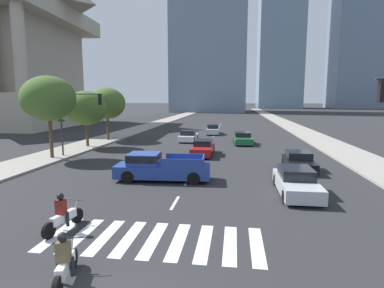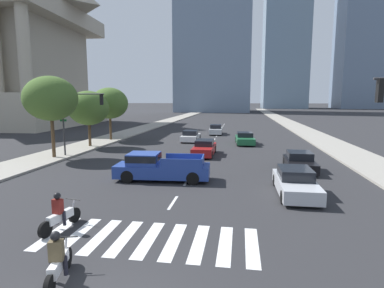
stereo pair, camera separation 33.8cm
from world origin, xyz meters
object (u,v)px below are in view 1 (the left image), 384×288
Objects in this scene: motorcycle_third at (65,263)px; street_tree_nearest at (48,99)px; sedan_green_1 at (243,139)px; pickup_truck at (158,167)px; motorcycle_trailing at (63,216)px; street_tree_third at (107,103)px; sedan_black_5 at (299,162)px; street_tree_second at (86,108)px; sedan_red_2 at (203,148)px; sedan_silver_3 at (296,182)px; sedan_white_4 at (189,136)px; sedan_silver_0 at (213,130)px; traffic_signal_far at (76,111)px.

street_tree_nearest is (-10.54, 16.33, 4.40)m from motorcycle_third.
pickup_truck is at bearing -22.15° from sedan_green_1.
pickup_truck is (1.75, 7.74, 0.23)m from motorcycle_trailing.
street_tree_nearest reaches higher than street_tree_third.
sedan_black_5 is 20.00m from street_tree_nearest.
street_tree_third reaches higher than street_tree_second.
sedan_red_2 reaches higher than sedan_black_5.
sedan_silver_3 is 0.84× the size of street_tree_second.
motorcycle_trailing reaches higher than sedan_white_4.
street_tree_third reaches higher than sedan_silver_3.
sedan_white_4 is at bearing -143.03° from sedan_black_5.
sedan_green_1 is 1.08× the size of sedan_black_5.
sedan_silver_0 is 0.71× the size of street_tree_nearest.
sedan_red_2 is (-3.65, -7.48, 0.02)m from sedan_green_1.
motorcycle_third is 0.30× the size of street_tree_nearest.
sedan_green_1 is at bearing -111.43° from pickup_truck.
street_tree_second is (-8.63, 19.49, 3.46)m from motorcycle_trailing.
street_tree_nearest is (-11.89, -20.63, 4.35)m from sedan_silver_0.
street_tree_second reaches higher than traffic_signal_far.
motorcycle_trailing is 0.34× the size of street_tree_third.
street_tree_nearest is at bearing -30.60° from pickup_truck.
sedan_silver_0 is at bearing 62.82° from traffic_signal_far.
sedan_red_2 is at bearing 177.78° from sedan_silver_0.
street_tree_nearest reaches higher than sedan_green_1.
sedan_silver_0 is 0.84× the size of street_tree_second.
traffic_signal_far is 10.78m from street_tree_third.
traffic_signal_far is at bearing 149.51° from sedan_silver_0.
motorcycle_trailing is 25.36m from sedan_green_1.
sedan_silver_0 is 1.00× the size of sedan_red_2.
motorcycle_trailing is at bearing 16.83° from motorcycle_third.
sedan_red_2 is 11.26m from traffic_signal_far.
sedan_silver_3 is at bearing -26.25° from traffic_signal_far.
traffic_signal_far is at bearing 12.64° from motorcycle_third.
sedan_red_2 is 8.83m from sedan_black_5.
sedan_white_4 is at bearing 5.08° from street_tree_third.
motorcycle_trailing reaches higher than sedan_silver_3.
sedan_green_1 is at bearing 35.90° from traffic_signal_far.
sedan_silver_0 is (1.51, 26.03, -0.18)m from pickup_truck.
motorcycle_trailing is 16.33m from street_tree_nearest.
sedan_white_4 reaches higher than sedan_black_5.
traffic_signal_far reaches higher than sedan_silver_0.
sedan_silver_3 is (7.85, -1.70, -0.19)m from pickup_truck.
sedan_silver_0 is at bearing -178.22° from sedan_red_2.
traffic_signal_far reaches higher than sedan_green_1.
traffic_signal_far is at bearing 36.25° from motorcycle_trailing.
motorcycle_trailing is at bearing -41.18° from sedan_black_5.
street_tree_third is (-19.47, 12.96, 3.87)m from sedan_black_5.
sedan_silver_0 is at bearing -15.20° from sedan_white_4.
pickup_truck is 1.04× the size of traffic_signal_far.
street_tree_second reaches higher than sedan_silver_3.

